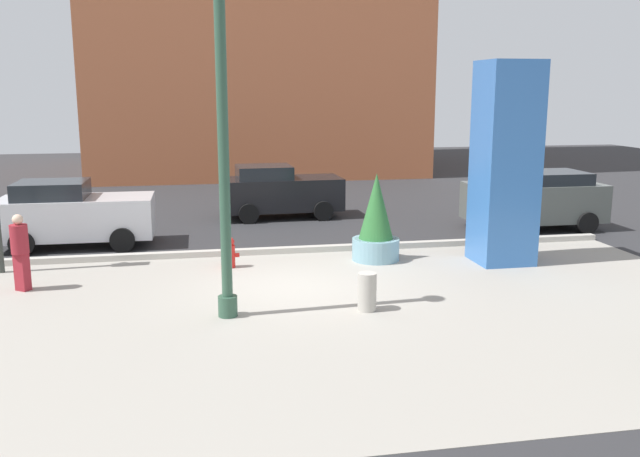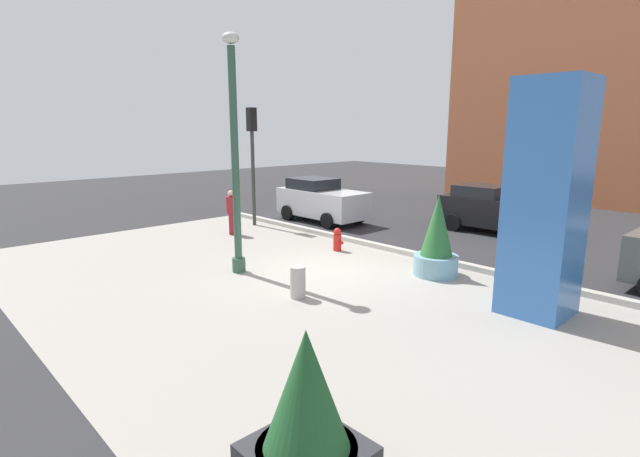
{
  "view_description": "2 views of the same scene",
  "coord_description": "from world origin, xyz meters",
  "px_view_note": "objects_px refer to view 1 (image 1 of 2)",
  "views": [
    {
      "loc": [
        -2.1,
        -13.96,
        4.17
      ],
      "look_at": [
        0.65,
        0.57,
        1.15
      ],
      "focal_mm": 38.32,
      "sensor_mm": 36.0,
      "label": 1
    },
    {
      "loc": [
        9.09,
        -8.68,
        3.86
      ],
      "look_at": [
        0.04,
        -0.1,
        1.23
      ],
      "focal_mm": 26.77,
      "sensor_mm": 36.0,
      "label": 2
    }
  ],
  "objects_px": {
    "art_pillar_blue": "(505,164)",
    "pedestrian_by_curb": "(20,249)",
    "fire_hydrant": "(230,253)",
    "car_intersection": "(74,214)",
    "potted_plant_near_right": "(376,224)",
    "concrete_bollard": "(367,292)",
    "lamp_post": "(224,155)",
    "pedestrian_on_sidewalk": "(19,216)",
    "car_curb_east": "(536,200)",
    "car_curb_west": "(280,191)"
  },
  "relations": [
    {
      "from": "potted_plant_near_right",
      "to": "lamp_post",
      "type": "bearing_deg",
      "value": -136.47
    },
    {
      "from": "car_curb_east",
      "to": "pedestrian_by_curb",
      "type": "bearing_deg",
      "value": -163.55
    },
    {
      "from": "art_pillar_blue",
      "to": "car_curb_east",
      "type": "relative_size",
      "value": 1.21
    },
    {
      "from": "car_curb_east",
      "to": "pedestrian_by_curb",
      "type": "distance_m",
      "value": 14.4
    },
    {
      "from": "lamp_post",
      "to": "potted_plant_near_right",
      "type": "distance_m",
      "value": 5.71
    },
    {
      "from": "potted_plant_near_right",
      "to": "pedestrian_by_curb",
      "type": "bearing_deg",
      "value": -171.71
    },
    {
      "from": "art_pillar_blue",
      "to": "concrete_bollard",
      "type": "xyz_separation_m",
      "value": [
        -4.18,
        -3.07,
        -2.05
      ]
    },
    {
      "from": "art_pillar_blue",
      "to": "potted_plant_near_right",
      "type": "distance_m",
      "value": 3.41
    },
    {
      "from": "car_intersection",
      "to": "car_curb_east",
      "type": "bearing_deg",
      "value": -0.36
    },
    {
      "from": "car_curb_west",
      "to": "pedestrian_on_sidewalk",
      "type": "relative_size",
      "value": 2.28
    },
    {
      "from": "potted_plant_near_right",
      "to": "concrete_bollard",
      "type": "bearing_deg",
      "value": -107.66
    },
    {
      "from": "fire_hydrant",
      "to": "potted_plant_near_right",
      "type": "bearing_deg",
      "value": 1.19
    },
    {
      "from": "art_pillar_blue",
      "to": "car_curb_west",
      "type": "height_order",
      "value": "art_pillar_blue"
    },
    {
      "from": "pedestrian_on_sidewalk",
      "to": "car_intersection",
      "type": "bearing_deg",
      "value": 21.07
    },
    {
      "from": "potted_plant_near_right",
      "to": "car_intersection",
      "type": "bearing_deg",
      "value": 158.42
    },
    {
      "from": "art_pillar_blue",
      "to": "car_curb_west",
      "type": "distance_m",
      "value": 8.46
    },
    {
      "from": "art_pillar_blue",
      "to": "car_intersection",
      "type": "height_order",
      "value": "art_pillar_blue"
    },
    {
      "from": "pedestrian_on_sidewalk",
      "to": "potted_plant_near_right",
      "type": "bearing_deg",
      "value": -15.82
    },
    {
      "from": "concrete_bollard",
      "to": "pedestrian_on_sidewalk",
      "type": "height_order",
      "value": "pedestrian_on_sidewalk"
    },
    {
      "from": "pedestrian_by_curb",
      "to": "fire_hydrant",
      "type": "bearing_deg",
      "value": 13.93
    },
    {
      "from": "pedestrian_on_sidewalk",
      "to": "lamp_post",
      "type": "bearing_deg",
      "value": -51.0
    },
    {
      "from": "potted_plant_near_right",
      "to": "car_curb_east",
      "type": "height_order",
      "value": "potted_plant_near_right"
    },
    {
      "from": "car_curb_west",
      "to": "lamp_post",
      "type": "bearing_deg",
      "value": -102.93
    },
    {
      "from": "car_curb_west",
      "to": "pedestrian_by_curb",
      "type": "xyz_separation_m",
      "value": [
        -6.42,
        -7.37,
        0.04
      ]
    },
    {
      "from": "pedestrian_by_curb",
      "to": "car_curb_west",
      "type": "bearing_deg",
      "value": 48.97
    },
    {
      "from": "potted_plant_near_right",
      "to": "pedestrian_on_sidewalk",
      "type": "relative_size",
      "value": 1.25
    },
    {
      "from": "lamp_post",
      "to": "car_curb_east",
      "type": "distance_m",
      "value": 11.88
    },
    {
      "from": "lamp_post",
      "to": "fire_hydrant",
      "type": "xyz_separation_m",
      "value": [
        0.25,
        3.59,
        -2.65
      ]
    },
    {
      "from": "art_pillar_blue",
      "to": "pedestrian_by_curb",
      "type": "relative_size",
      "value": 2.95
    },
    {
      "from": "lamp_post",
      "to": "car_curb_east",
      "type": "xyz_separation_m",
      "value": [
        9.66,
        6.57,
        -2.13
      ]
    },
    {
      "from": "concrete_bollard",
      "to": "pedestrian_by_curb",
      "type": "bearing_deg",
      "value": 158.7
    },
    {
      "from": "fire_hydrant",
      "to": "concrete_bollard",
      "type": "xyz_separation_m",
      "value": [
        2.39,
        -3.74,
        0.01
      ]
    },
    {
      "from": "car_curb_west",
      "to": "pedestrian_on_sidewalk",
      "type": "bearing_deg",
      "value": -153.01
    },
    {
      "from": "fire_hydrant",
      "to": "car_curb_east",
      "type": "xyz_separation_m",
      "value": [
        9.41,
        2.99,
        0.52
      ]
    },
    {
      "from": "potted_plant_near_right",
      "to": "pedestrian_on_sidewalk",
      "type": "xyz_separation_m",
      "value": [
        -8.85,
        2.51,
        0.04
      ]
    },
    {
      "from": "art_pillar_blue",
      "to": "car_intersection",
      "type": "relative_size",
      "value": 1.2
    },
    {
      "from": "art_pillar_blue",
      "to": "fire_hydrant",
      "type": "bearing_deg",
      "value": 174.18
    },
    {
      "from": "lamp_post",
      "to": "art_pillar_blue",
      "type": "bearing_deg",
      "value": 23.14
    },
    {
      "from": "lamp_post",
      "to": "potted_plant_near_right",
      "type": "xyz_separation_m",
      "value": [
        3.85,
        3.66,
        -2.09
      ]
    },
    {
      "from": "lamp_post",
      "to": "car_curb_west",
      "type": "distance_m",
      "value": 10.35
    },
    {
      "from": "fire_hydrant",
      "to": "concrete_bollard",
      "type": "relative_size",
      "value": 1.0
    },
    {
      "from": "pedestrian_by_curb",
      "to": "pedestrian_on_sidewalk",
      "type": "bearing_deg",
      "value": 102.95
    },
    {
      "from": "potted_plant_near_right",
      "to": "car_curb_west",
      "type": "xyz_separation_m",
      "value": [
        -1.59,
        6.21,
        -0.06
      ]
    },
    {
      "from": "fire_hydrant",
      "to": "lamp_post",
      "type": "bearing_deg",
      "value": -93.97
    },
    {
      "from": "pedestrian_on_sidewalk",
      "to": "concrete_bollard",
      "type": "bearing_deg",
      "value": -39.62
    },
    {
      "from": "fire_hydrant",
      "to": "car_intersection",
      "type": "height_order",
      "value": "car_intersection"
    },
    {
      "from": "potted_plant_near_right",
      "to": "car_curb_west",
      "type": "distance_m",
      "value": 6.41
    },
    {
      "from": "pedestrian_by_curb",
      "to": "car_intersection",
      "type": "bearing_deg",
      "value": 84.15
    },
    {
      "from": "fire_hydrant",
      "to": "pedestrian_by_curb",
      "type": "xyz_separation_m",
      "value": [
        -4.4,
        -1.09,
        0.54
      ]
    },
    {
      "from": "fire_hydrant",
      "to": "car_curb_west",
      "type": "height_order",
      "value": "car_curb_west"
    }
  ]
}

